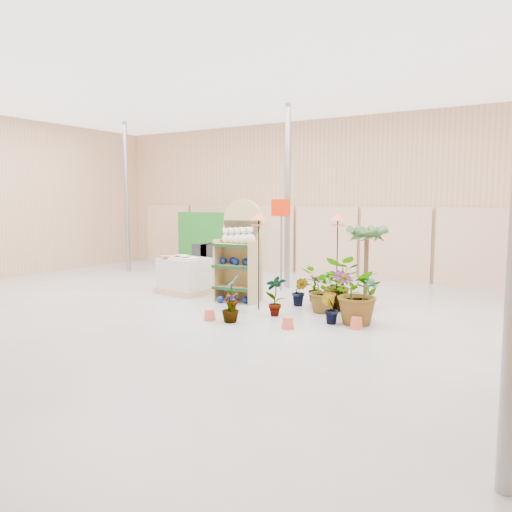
{
  "coord_description": "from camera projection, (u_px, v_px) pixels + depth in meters",
  "views": [
    {
      "loc": [
        5.73,
        -7.47,
        2.17
      ],
      "look_at": [
        0.3,
        1.5,
        1.0
      ],
      "focal_mm": 35.0,
      "sensor_mm": 36.0,
      "label": 1
    }
  ],
  "objects": [
    {
      "name": "charcoal_planters",
      "position": [
        209.0,
        262.0,
        13.55
      ],
      "size": [
        0.8,
        0.5,
        1.0
      ],
      "color": "black",
      "rests_on": "ground"
    },
    {
      "name": "bird_table_right",
      "position": [
        338.0,
        220.0,
        10.06
      ],
      "size": [
        0.34,
        0.34,
        1.91
      ],
      "color": "black",
      "rests_on": "ground"
    },
    {
      "name": "palm",
      "position": [
        367.0,
        233.0,
        10.67
      ],
      "size": [
        0.7,
        0.7,
        1.73
      ],
      "color": "brown",
      "rests_on": "ground"
    },
    {
      "name": "potted_plant_5",
      "position": [
        300.0,
        291.0,
        10.29
      ],
      "size": [
        0.39,
        0.34,
        0.6
      ],
      "primitive_type": "imported",
      "rotation": [
        0.0,
        0.0,
        0.24
      ],
      "color": "#2C5326",
      "rests_on": "ground"
    },
    {
      "name": "gazing_balls_shelf",
      "position": [
        237.0,
        261.0,
        10.71
      ],
      "size": [
        0.81,
        0.28,
        0.15
      ],
      "color": "navy",
      "rests_on": "display_shelf"
    },
    {
      "name": "potted_plant_3",
      "position": [
        342.0,
        291.0,
        9.86
      ],
      "size": [
        0.62,
        0.62,
        0.78
      ],
      "primitive_type": "imported",
      "rotation": [
        0.0,
        0.0,
        0.88
      ],
      "color": "#2C5326",
      "rests_on": "ground"
    },
    {
      "name": "potted_plant_9",
      "position": [
        330.0,
        308.0,
        8.8
      ],
      "size": [
        0.32,
        0.27,
        0.55
      ],
      "primitive_type": "imported",
      "rotation": [
        0.0,
        0.0,
        3.25
      ],
      "color": "#2C5326",
      "rests_on": "ground"
    },
    {
      "name": "potted_plant_2",
      "position": [
        323.0,
        290.0,
        9.64
      ],
      "size": [
        0.76,
        0.85,
        0.88
      ],
      "primitive_type": "imported",
      "rotation": [
        0.0,
        0.0,
        4.62
      ],
      "color": "#2C5326",
      "rests_on": "ground"
    },
    {
      "name": "potted_plant_0",
      "position": [
        232.0,
        293.0,
        9.8
      ],
      "size": [
        0.4,
        0.45,
        0.71
      ],
      "primitive_type": "imported",
      "rotation": [
        0.0,
        0.0,
        5.23
      ],
      "color": "#2C5326",
      "rests_on": "ground"
    },
    {
      "name": "pallet_stack",
      "position": [
        185.0,
        276.0,
        11.69
      ],
      "size": [
        1.28,
        1.11,
        0.87
      ],
      "rotation": [
        0.0,
        0.0,
        -0.12
      ],
      "color": "tan",
      "rests_on": "ground"
    },
    {
      "name": "trellis_stock",
      "position": [
        206.0,
        241.0,
        15.82
      ],
      "size": [
        2.0,
        0.3,
        1.8
      ],
      "primitive_type": "cube",
      "color": "#1E6A1F",
      "rests_on": "ground"
    },
    {
      "name": "potted_plant_11",
      "position": [
        315.0,
        288.0,
        10.76
      ],
      "size": [
        0.44,
        0.44,
        0.57
      ],
      "primitive_type": "imported",
      "rotation": [
        0.0,
        0.0,
        2.58
      ],
      "color": "#2C5326",
      "rests_on": "ground"
    },
    {
      "name": "potted_plant_7",
      "position": [
        230.0,
        307.0,
        8.9
      ],
      "size": [
        0.33,
        0.33,
        0.54
      ],
      "primitive_type": "imported",
      "rotation": [
        0.0,
        0.0,
        4.63
      ],
      "color": "#2C5326",
      "rests_on": "ground"
    },
    {
      "name": "room",
      "position": [
        228.0,
        198.0,
        10.07
      ],
      "size": [
        15.2,
        12.1,
        4.7
      ],
      "color": "gray",
      "rests_on": "ground"
    },
    {
      "name": "bird_table_front",
      "position": [
        259.0,
        220.0,
        9.76
      ],
      "size": [
        0.34,
        0.34,
        1.93
      ],
      "color": "black",
      "rests_on": "ground"
    },
    {
      "name": "offer_sign",
      "position": [
        281.0,
        226.0,
        11.85
      ],
      "size": [
        0.5,
        0.08,
        2.2
      ],
      "color": "gray",
      "rests_on": "ground"
    },
    {
      "name": "potted_plant_4",
      "position": [
        369.0,
        292.0,
        9.88
      ],
      "size": [
        0.4,
        0.46,
        0.72
      ],
      "primitive_type": "imported",
      "rotation": [
        0.0,
        0.0,
        1.09
      ],
      "color": "#2C5326",
      "rests_on": "ground"
    },
    {
      "name": "potted_plant_10",
      "position": [
        355.0,
        292.0,
        8.71
      ],
      "size": [
        1.37,
        1.35,
        1.15
      ],
      "primitive_type": "imported",
      "rotation": [
        0.0,
        0.0,
        3.84
      ],
      "color": "#2C5326",
      "rests_on": "ground"
    },
    {
      "name": "potted_plant_8",
      "position": [
        275.0,
        295.0,
        9.39
      ],
      "size": [
        0.47,
        0.5,
        0.78
      ],
      "primitive_type": "imported",
      "rotation": [
        0.0,
        0.0,
        4.05
      ],
      "color": "#2C5326",
      "rests_on": "ground"
    },
    {
      "name": "bird_table_back",
      "position": [
        238.0,
        216.0,
        14.66
      ],
      "size": [
        0.34,
        0.34,
        1.84
      ],
      "color": "black",
      "rests_on": "ground"
    },
    {
      "name": "potted_plant_6",
      "position": [
        338.0,
        284.0,
        10.25
      ],
      "size": [
        1.09,
        1.09,
        0.92
      ],
      "primitive_type": "imported",
      "rotation": [
        0.0,
        0.0,
        0.74
      ],
      "color": "#2C5326",
      "rests_on": "ground"
    },
    {
      "name": "display_shelf",
      "position": [
        241.0,
        254.0,
        10.81
      ],
      "size": [
        0.97,
        0.67,
        2.2
      ],
      "rotation": [
        0.0,
        0.0,
        0.1
      ],
      "color": "tan",
      "rests_on": "ground"
    },
    {
      "name": "gazing_balls_floor",
      "position": [
        233.0,
        300.0,
        10.58
      ],
      "size": [
        0.63,
        0.39,
        0.15
      ],
      "color": "navy",
      "rests_on": "ground"
    },
    {
      "name": "teddy_bears",
      "position": [
        239.0,
        237.0,
        10.66
      ],
      "size": [
        0.82,
        0.23,
        0.36
      ],
      "color": "silver",
      "rests_on": "display_shelf"
    }
  ]
}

